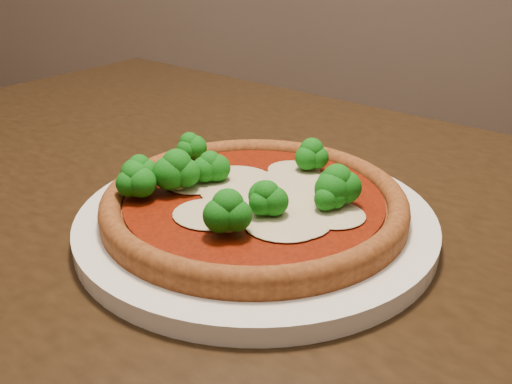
# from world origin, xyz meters

# --- Properties ---
(dining_table) EXTENTS (1.46, 1.19, 0.75)m
(dining_table) POSITION_xyz_m (0.07, 0.15, 0.65)
(dining_table) COLOR black
(dining_table) RESTS_ON floor
(plate) EXTENTS (0.34, 0.34, 0.02)m
(plate) POSITION_xyz_m (0.09, 0.07, 0.76)
(plate) COLOR white
(plate) RESTS_ON dining_table
(pizza) EXTENTS (0.29, 0.29, 0.06)m
(pizza) POSITION_xyz_m (0.08, 0.07, 0.78)
(pizza) COLOR brown
(pizza) RESTS_ON plate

